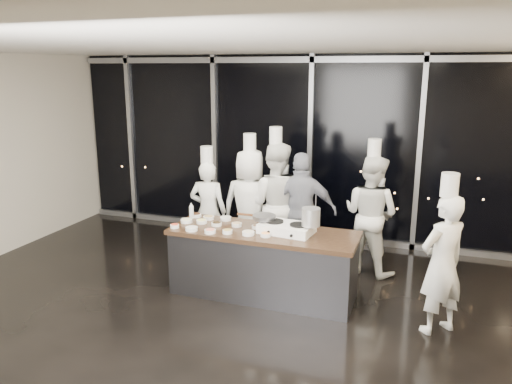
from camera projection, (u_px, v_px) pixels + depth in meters
ground at (239, 326)px, 5.90m from camera, size 9.00×9.00×0.00m
room_shell at (252, 138)px, 5.30m from camera, size 9.02×7.02×3.21m
window_wall at (311, 149)px, 8.64m from camera, size 8.90×0.11×3.20m
demo_counter at (263, 263)px, 6.61m from camera, size 2.46×0.86×0.90m
stove at (286, 228)px, 6.41m from camera, size 0.72×0.49×0.14m
frying_pan at (264, 217)px, 6.54m from camera, size 0.55×0.34×0.05m
stock_pot at (311, 217)px, 6.23m from camera, size 0.25×0.25×0.23m
prep_bowls at (215, 225)px, 6.68m from camera, size 1.38×0.74×0.05m
squeeze_bottle at (191, 211)px, 7.02m from camera, size 0.06×0.06×0.23m
chef_far_left at (208, 210)px, 7.75m from camera, size 0.63×0.46×1.82m
chef_left at (250, 206)px, 7.66m from camera, size 0.92×0.64×2.02m
chef_center at (275, 203)px, 7.61m from camera, size 0.99×0.81×2.12m
guest at (302, 211)px, 7.43m from camera, size 1.11×0.67×1.77m
chef_right at (371, 214)px, 7.28m from camera, size 1.05×0.95×2.00m
chef_side at (442, 263)px, 5.59m from camera, size 0.70×0.69×1.87m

